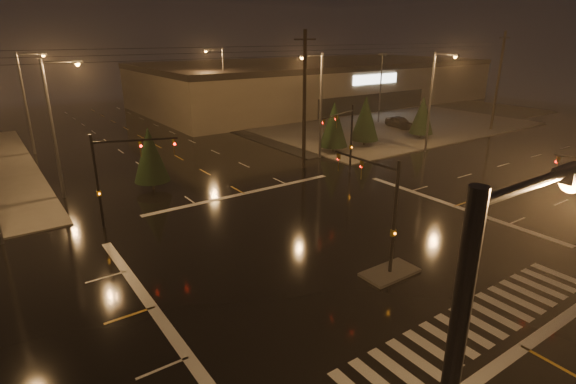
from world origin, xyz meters
name	(u,v)px	position (x,y,z in m)	size (l,w,h in m)	color
ground	(338,245)	(0.00, 0.00, 0.00)	(140.00, 140.00, 0.00)	black
sidewalk_ne	(358,118)	(30.00, 30.00, 0.06)	(36.00, 36.00, 0.12)	#484641
median_island	(390,272)	(0.00, -4.00, 0.07)	(3.00, 1.60, 0.15)	#484641
crosswalk	(477,322)	(0.00, -9.00, 0.01)	(15.00, 2.60, 0.01)	beige
stop_bar_near	(523,347)	(0.00, -11.00, 0.01)	(16.00, 0.50, 0.01)	beige
stop_bar_far	(244,193)	(0.00, 11.00, 0.01)	(16.00, 0.50, 0.01)	beige
parking_lot	(392,117)	(35.00, 28.00, 0.04)	(50.00, 24.00, 0.08)	black
retail_building	(317,81)	(35.00, 45.99, 3.84)	(60.20, 28.30, 7.20)	#6A614C
signal_mast_median	(381,200)	(0.00, -3.07, 3.75)	(0.25, 4.59, 6.00)	black
signal_mast_ne	(346,132)	(9.50, 10.14, 3.79)	(4.84, 1.86, 6.00)	black
signal_mast_nw	(114,169)	(-9.50, 10.14, 3.79)	(4.84, 1.86, 6.00)	black
streetlight_1	(56,120)	(-11.18, 18.00, 5.80)	(2.77, 0.32, 10.00)	#38383A
streetlight_2	(28,96)	(-11.18, 34.00, 5.80)	(2.77, 0.32, 10.00)	#38383A
streetlight_3	(318,99)	(11.18, 16.00, 5.80)	(2.77, 0.32, 10.00)	#38383A
streetlight_4	(222,82)	(11.18, 36.00, 5.80)	(2.77, 0.32, 10.00)	#38383A
streetlight_6	(433,96)	(22.00, 11.18, 5.80)	(0.32, 2.77, 10.00)	#38383A
utility_pole_1	(304,101)	(8.00, 14.00, 6.13)	(2.20, 0.32, 12.00)	black
utility_pole_2	(498,81)	(38.00, 14.00, 6.13)	(2.20, 0.32, 12.00)	black
conifer_0	(334,124)	(13.90, 16.77, 2.97)	(2.91, 2.91, 5.24)	black
conifer_1	(365,118)	(18.63, 17.11, 3.08)	(3.05, 3.05, 5.46)	black
conifer_2	(422,115)	(26.40, 15.77, 2.84)	(2.74, 2.74, 4.98)	black
conifer_3	(150,154)	(-5.35, 16.03, 2.84)	(2.74, 2.74, 4.98)	black
car_parked	(400,122)	(29.43, 21.61, 0.77)	(1.81, 4.50, 1.53)	black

